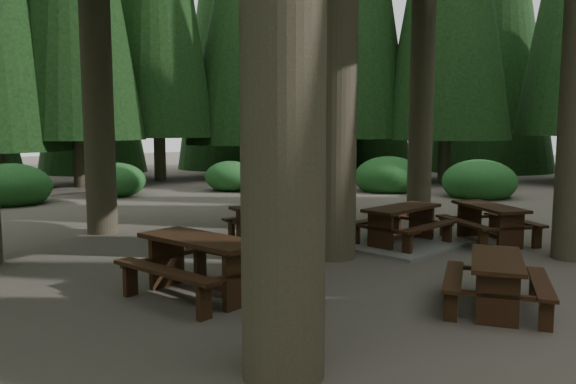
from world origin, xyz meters
TOP-DOWN VIEW (x-y plane):
  - ground at (0.00, 0.00)m, footprint 80.00×80.00m
  - picnic_table_a at (2.54, 0.07)m, footprint 2.43×2.08m
  - picnic_table_b at (-2.15, -0.39)m, footprint 1.84×2.12m
  - picnic_table_c at (0.85, 1.96)m, footprint 2.34×2.03m
  - picnic_table_d at (3.96, 5.32)m, footprint 2.46×2.31m
  - picnic_table_e at (0.43, -3.20)m, footprint 1.97×1.88m
  - picnic_table_f at (4.09, -0.84)m, footprint 1.98×2.15m
  - shrub_ring at (0.70, 0.75)m, footprint 23.86×24.64m

SIDE VIEW (x-z plane):
  - ground at x=0.00m, z-range 0.00..0.00m
  - picnic_table_c at x=0.85m, z-range -0.12..0.60m
  - picnic_table_a at x=2.54m, z-range -0.12..0.63m
  - shrub_ring at x=0.70m, z-range -0.35..1.15m
  - picnic_table_e at x=0.43m, z-range 0.11..0.78m
  - picnic_table_f at x=4.09m, z-range 0.12..0.87m
  - picnic_table_b at x=-2.15m, z-range 0.13..0.94m
  - picnic_table_d at x=3.96m, z-range 0.14..0.98m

